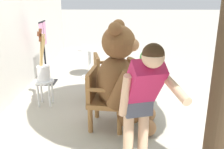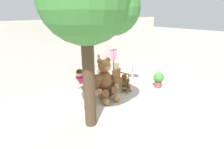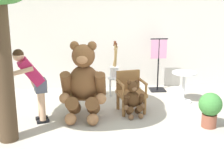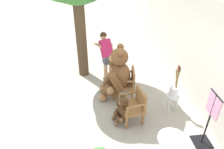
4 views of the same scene
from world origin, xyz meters
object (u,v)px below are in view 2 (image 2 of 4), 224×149
wooden_chair_left (101,85)px  teddy_bear_small (125,83)px  teddy_bear_large (105,80)px  person_visitor (85,85)px  wooden_chair_right (120,79)px  round_side_table (133,70)px  potted_plant (158,79)px  clothing_display_stand (114,62)px  white_stool (99,76)px  patio_tree (90,1)px  brush_bucket (99,69)px

wooden_chair_left → teddy_bear_small: 1.03m
teddy_bear_large → person_visitor: (-0.97, -0.19, 0.13)m
person_visitor → wooden_chair_right: bearing=13.2°
round_side_table → potted_plant: round_side_table is taller
person_visitor → clothing_display_stand: 3.41m
teddy_bear_small → white_stool: size_ratio=1.65×
teddy_bear_small → round_side_table: (1.29, 0.72, 0.08)m
patio_tree → potted_plant: size_ratio=6.62×
wooden_chair_left → teddy_bear_large: teddy_bear_large is taller
round_side_table → potted_plant: size_ratio=1.06×
patio_tree → potted_plant: (3.58, 0.29, -2.92)m
wooden_chair_right → brush_bucket: 1.12m
teddy_bear_small → clothing_display_stand: 1.91m
brush_bucket → patio_tree: bearing=-130.2°
white_stool → brush_bucket: size_ratio=0.51×
teddy_bear_large → teddy_bear_small: (1.01, -0.02, -0.39)m
potted_plant → teddy_bear_large: bearing=163.7°
potted_plant → clothing_display_stand: size_ratio=0.50×
wooden_chair_left → teddy_bear_small: size_ratio=1.13×
potted_plant → clothing_display_stand: (-0.47, 2.33, 0.32)m
white_stool → clothing_display_stand: bearing=14.5°
teddy_bear_small → potted_plant: size_ratio=1.12×
person_visitor → patio_tree: bearing=-107.2°
brush_bucket → potted_plant: 2.62m
round_side_table → brush_bucket: bearing=157.7°
potted_plant → brush_bucket: bearing=128.7°
wooden_chair_right → person_visitor: (-1.96, -0.46, 0.43)m
teddy_bear_large → brush_bucket: (0.74, 1.34, -0.09)m
teddy_bear_large → white_stool: bearing=61.1°
wooden_chair_right → teddy_bear_large: teddy_bear_large is taller
patio_tree → potted_plant: bearing=4.6°
white_stool → potted_plant: size_ratio=0.68×
white_stool → patio_tree: patio_tree is taller
white_stool → clothing_display_stand: 1.26m
teddy_bear_small → potted_plant: bearing=-26.3°
wooden_chair_right → round_side_table: bearing=18.5°
brush_bucket → clothing_display_stand: bearing=14.4°
person_visitor → white_stool: person_visitor is taller
teddy_bear_small → patio_tree: (-2.22, -0.96, 2.95)m
person_visitor → teddy_bear_small: bearing=5.1°
patio_tree → potted_plant: 4.63m
person_visitor → clothing_display_stand: bearing=32.5°
teddy_bear_large → brush_bucket: size_ratio=1.74×
teddy_bear_small → potted_plant: 1.52m
wooden_chair_right → teddy_bear_large: 1.07m
teddy_bear_small → patio_tree: 3.81m
teddy_bear_small → clothing_display_stand: bearing=61.6°
clothing_display_stand → patio_tree: bearing=-140.0°
wooden_chair_right → person_visitor: 2.06m
wooden_chair_right → brush_bucket: size_ratio=0.96×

